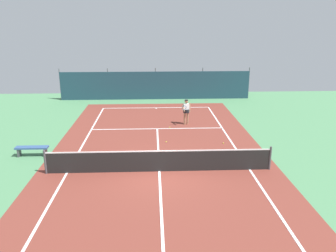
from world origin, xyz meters
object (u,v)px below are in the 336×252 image
Objects in this scene: tennis_ball_near_player at (223,143)px; tennis_ball_midcourt at (166,142)px; tennis_ball_by_sideline at (170,127)px; tennis_net at (159,161)px; tennis_player at (186,110)px; courtside_bench at (32,149)px; parked_car at (159,85)px.

tennis_ball_midcourt is (-3.14, 0.38, 0.00)m from tennis_ball_near_player.
tennis_net is at bearing -96.97° from tennis_ball_by_sideline.
tennis_player reaches higher than tennis_ball_by_sideline.
courtside_bench is (-6.77, -1.73, 0.34)m from tennis_ball_midcourt.
tennis_net is at bearing 64.27° from tennis_player.
courtside_bench reaches higher than tennis_ball_midcourt.
tennis_ball_midcourt is 0.04× the size of courtside_bench.
courtside_bench is at bearing -165.66° from tennis_ball_midcourt.
tennis_player reaches higher than tennis_net.
tennis_net is at bearing -18.74° from courtside_bench.
tennis_net is 6.64m from tennis_ball_by_sideline.
tennis_net is 2.34× the size of parked_car.
parked_car is at bearing -92.10° from tennis_player.
tennis_net reaches higher than tennis_ball_near_player.
tennis_ball_by_sideline is at bearing 22.87° from tennis_player.
tennis_player reaches higher than tennis_ball_near_player.
tennis_ball_midcourt is 1.00× the size of tennis_ball_by_sideline.
tennis_player is 3.85m from tennis_ball_midcourt.
tennis_net is 3.93m from tennis_ball_midcourt.
tennis_ball_near_player is (3.61, 3.49, -0.48)m from tennis_net.
tennis_ball_near_player is 0.04× the size of courtside_bench.
parked_car reaches higher than tennis_ball_midcourt.
parked_car is (-3.29, 13.86, 0.81)m from tennis_ball_near_player.
tennis_net is at bearing -96.78° from tennis_ball_midcourt.
tennis_ball_near_player is at bearing 7.75° from courtside_bench.
parked_car reaches higher than tennis_player.
tennis_ball_midcourt is 0.02× the size of parked_car.
tennis_player is (1.91, 7.32, 0.45)m from tennis_net.
tennis_player is at bearing 32.24° from courtside_bench.
parked_car reaches higher than tennis_net.
tennis_player is at bearing 67.26° from tennis_ball_midcourt.
tennis_ball_midcourt is (-1.45, -3.45, -0.93)m from tennis_player.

